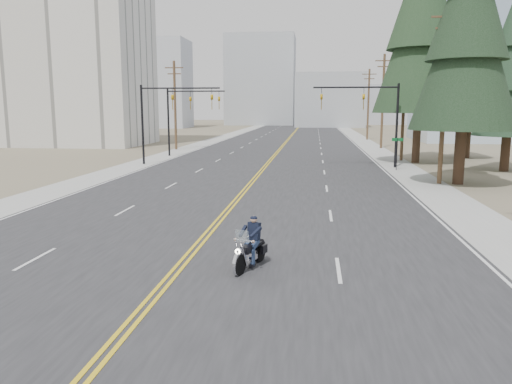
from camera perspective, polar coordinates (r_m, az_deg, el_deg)
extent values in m
plane|color=#776D56|center=(12.85, -13.24, -13.57)|extent=(400.00, 400.00, 0.00)
cube|color=#303033|center=(81.34, 3.73, 6.04)|extent=(20.00, 200.00, 0.01)
cube|color=#A5A5A0|center=(82.73, -4.30, 6.10)|extent=(3.00, 200.00, 0.01)
cube|color=#A5A5A0|center=(81.56, 11.86, 5.87)|extent=(3.00, 200.00, 0.01)
cylinder|color=black|center=(45.70, -12.85, 7.47)|extent=(0.20, 0.20, 7.00)
cylinder|color=black|center=(44.66, -8.68, 11.66)|extent=(7.00, 0.14, 0.14)
imported|color=#BF8C0C|center=(44.83, -9.53, 10.80)|extent=(0.21, 0.26, 1.30)
imported|color=#BF8C0C|center=(44.00, -5.07, 10.92)|extent=(0.21, 0.26, 1.30)
cylinder|color=black|center=(43.64, 15.79, 7.26)|extent=(0.20, 0.20, 7.00)
cylinder|color=black|center=(43.24, 11.30, 11.66)|extent=(7.00, 0.14, 0.14)
imported|color=#BF8C0C|center=(43.28, 12.21, 10.76)|extent=(0.21, 0.26, 1.30)
imported|color=#BF8C0C|center=(43.09, 7.49, 10.90)|extent=(0.21, 0.26, 1.30)
cylinder|color=black|center=(53.31, -9.97, 7.83)|extent=(0.20, 0.20, 7.00)
cylinder|color=black|center=(52.54, -6.88, 11.37)|extent=(6.00, 0.14, 0.14)
imported|color=#BF8C0C|center=(52.66, -7.51, 10.65)|extent=(0.21, 0.26, 1.30)
imported|color=#BF8C0C|center=(52.02, -4.25, 10.72)|extent=(0.21, 0.26, 1.30)
cylinder|color=black|center=(41.77, 15.80, 4.14)|extent=(0.06, 0.06, 2.60)
cube|color=#0C5926|center=(41.68, 15.88, 5.78)|extent=(0.90, 0.03, 0.25)
cylinder|color=brown|center=(35.09, 20.73, 10.20)|extent=(0.30, 0.30, 11.50)
cube|color=brown|center=(35.54, 21.22, 18.19)|extent=(2.20, 0.12, 0.12)
cube|color=brown|center=(35.44, 21.15, 17.08)|extent=(1.60, 0.12, 0.12)
cylinder|color=brown|center=(49.78, 16.54, 9.77)|extent=(0.30, 0.30, 11.00)
cube|color=brown|center=(50.05, 16.80, 15.15)|extent=(2.20, 0.12, 0.12)
cube|color=brown|center=(49.98, 16.76, 14.36)|extent=(1.60, 0.12, 0.12)
cylinder|color=brown|center=(64.62, 14.28, 9.96)|extent=(0.30, 0.30, 11.50)
cube|color=brown|center=(64.87, 14.47, 14.33)|extent=(2.20, 0.12, 0.12)
cube|color=brown|center=(64.81, 14.44, 13.71)|extent=(1.60, 0.12, 0.12)
cylinder|color=brown|center=(81.51, 12.71, 9.70)|extent=(0.30, 0.30, 11.00)
cube|color=brown|center=(81.67, 12.83, 13.00)|extent=(2.20, 0.12, 0.12)
cube|color=brown|center=(81.63, 12.81, 12.51)|extent=(1.60, 0.12, 0.12)
cylinder|color=brown|center=(61.39, -9.23, 9.70)|extent=(0.30, 0.30, 10.50)
cube|color=brown|center=(61.57, -9.35, 13.84)|extent=(2.20, 0.12, 0.12)
cube|color=brown|center=(61.52, -9.33, 13.19)|extent=(1.60, 0.12, 0.12)
cube|color=silver|center=(74.17, -20.00, 16.78)|extent=(18.00, 14.00, 30.00)
cube|color=#9EB5CC|center=(85.87, 26.17, 11.96)|extent=(24.00, 16.00, 20.00)
cube|color=#B7BCC6|center=(132.16, -10.83, 12.02)|extent=(14.00, 12.00, 22.00)
cube|color=#ADB2B7|center=(136.15, 8.41, 10.32)|extent=(18.00, 14.00, 14.00)
cube|color=#B7BCC6|center=(126.33, 23.56, 10.62)|extent=(16.00, 12.00, 18.00)
cube|color=#ADB2B7|center=(152.15, 0.56, 12.60)|extent=(20.00, 15.00, 26.00)
cube|color=#B7BCC6|center=(162.42, 14.23, 9.65)|extent=(14.00, 14.00, 12.00)
cube|color=#ADB2B7|center=(151.15, -14.59, 10.42)|extent=(12.00, 12.00, 16.00)
cylinder|color=#382619|center=(35.60, 22.23, 3.71)|extent=(0.70, 0.70, 3.59)
cone|color=black|center=(35.67, 22.98, 15.24)|extent=(6.77, 6.77, 10.76)
cylinder|color=#382619|center=(44.53, 26.59, 3.96)|extent=(0.62, 0.62, 2.83)
cone|color=#1A341E|center=(44.44, 27.14, 11.23)|extent=(5.31, 5.31, 8.49)
cylinder|color=#382619|center=(48.40, 17.88, 5.91)|extent=(0.80, 0.80, 4.57)
cone|color=#1A3319|center=(48.75, 18.45, 16.67)|extent=(8.22, 8.22, 13.70)
cylinder|color=#382619|center=(54.82, 22.93, 5.03)|extent=(0.64, 0.64, 2.73)
cone|color=#1B3118|center=(54.73, 23.30, 10.74)|extent=(5.10, 5.10, 8.20)
cone|color=#1B3118|center=(54.85, 23.47, 13.16)|extent=(3.83, 3.83, 6.15)
cone|color=#1B3118|center=(55.08, 23.64, 15.56)|extent=(2.55, 2.55, 4.37)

